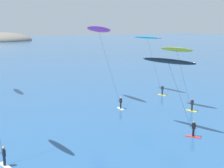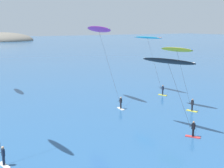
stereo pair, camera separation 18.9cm
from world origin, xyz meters
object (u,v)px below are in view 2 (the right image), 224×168
kitesurfer_cyan (149,42)px  kitesurfer_black (170,67)px  kitesurfer_yellow (178,55)px  kitesurfer_magenta (100,34)px

kitesurfer_cyan → kitesurfer_black: size_ratio=1.20×
kitesurfer_yellow → kitesurfer_cyan: bearing=74.0°
kitesurfer_magenta → kitesurfer_cyan: bearing=6.7°
kitesurfer_yellow → kitesurfer_cyan: kitesurfer_cyan is taller
kitesurfer_black → kitesurfer_magenta: 14.72m
kitesurfer_cyan → kitesurfer_yellow: bearing=-106.0°
kitesurfer_yellow → kitesurfer_black: kitesurfer_yellow is taller
kitesurfer_yellow → kitesurfer_black: size_ratio=1.07×
kitesurfer_black → kitesurfer_magenta: size_ratio=0.71×
kitesurfer_yellow → kitesurfer_magenta: kitesurfer_magenta is taller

